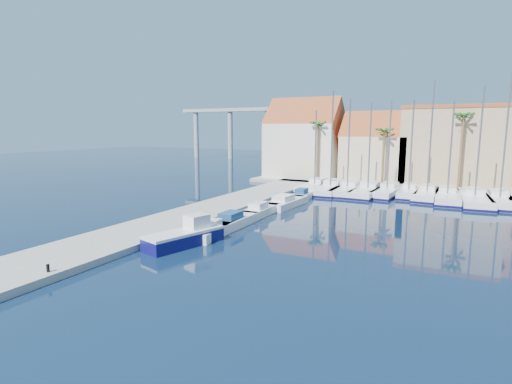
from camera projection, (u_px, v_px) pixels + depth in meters
The scene contains 27 objects.
ground at pixel (182, 277), 23.63m from camera, with size 260.00×260.00×0.00m, color black.
quay_west at pixel (194, 215), 39.52m from camera, with size 6.00×77.00×0.50m, color gray.
shore_north at pixel (429, 185), 61.12m from camera, with size 54.00×16.00×0.50m, color gray.
bollard at pixel (48, 268), 23.09m from camera, with size 0.19×0.19×0.47m, color black.
fishing_boat at pixel (186, 236), 30.12m from camera, with size 3.65×6.56×2.18m.
motorboat_west_0 at pixel (213, 230), 32.74m from camera, with size 2.31×5.79×1.40m.
motorboat_west_1 at pixel (234, 221), 35.99m from camera, with size 2.04×6.32×1.40m.
motorboat_west_2 at pixel (261, 210), 40.68m from camera, with size 1.88×5.83×1.40m.
motorboat_west_3 at pixel (286, 202), 45.06m from camera, with size 2.76×7.37×1.40m.
motorboat_west_4 at pixel (303, 195), 49.79m from camera, with size 1.92×5.42×1.40m.
sailboat_0 at pixel (316, 186), 57.14m from camera, with size 3.09×9.87×11.24m.
sailboat_1 at pixel (332, 188), 55.57m from camera, with size 3.57×11.85×13.79m.
sailboat_2 at pixel (348, 189), 54.68m from camera, with size 3.44×11.54×12.59m.
sailboat_3 at pixel (369, 190), 53.17m from camera, with size 3.39×11.19×12.04m.
sailboat_4 at pixel (388, 191), 52.61m from camera, with size 3.32×10.02×12.20m.
sailboat_5 at pixel (409, 192), 52.03m from camera, with size 2.52×8.80×12.23m.
sailboat_6 at pixel (428, 193), 50.50m from camera, with size 3.03×9.85×14.43m.
sailboat_7 at pixel (447, 196), 48.77m from camera, with size 3.32×10.63×12.01m.
sailboat_8 at pixel (474, 198), 47.35m from camera, with size 4.14×12.24×13.51m.
sailboat_9 at pixel (499, 199), 46.30m from camera, with size 3.42×10.57×14.82m.
building_0 at pixel (305, 142), 68.35m from camera, with size 12.30×9.00×13.50m.
building_1 at pixel (376, 151), 63.09m from camera, with size 10.30×8.00×11.00m.
building_2 at pixel (454, 146), 58.81m from camera, with size 14.20×10.20×11.50m.
palm_0 at pixel (318, 126), 61.75m from camera, with size 2.60×2.60×10.15m.
palm_1 at pixel (384, 133), 57.35m from camera, with size 2.60×2.60×9.15m.
palm_2 at pixel (464, 119), 52.50m from camera, with size 2.60×2.60×11.15m.
viaduct at pixel (251, 123), 111.67m from camera, with size 48.00×2.20×14.45m.
Camera 1 is at (14.29, -17.98, 8.72)m, focal length 28.00 mm.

